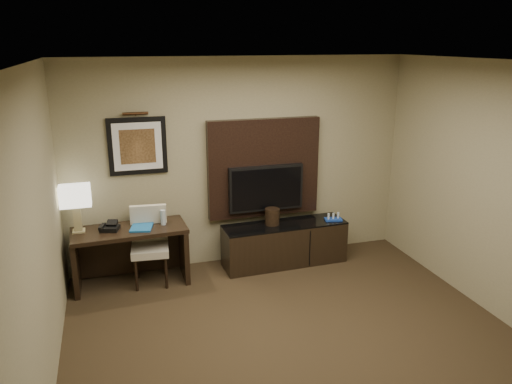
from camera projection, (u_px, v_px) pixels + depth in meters
name	position (u px, v px, depth m)	size (l,w,h in m)	color
floor	(312.00, 365.00, 4.62)	(4.50, 5.00, 0.01)	#2E2214
ceiling	(323.00, 65.00, 3.83)	(4.50, 5.00, 0.01)	silver
wall_back	(241.00, 162.00, 6.52)	(4.50, 0.01, 2.70)	gray
wall_left	(30.00, 261.00, 3.61)	(0.01, 5.00, 2.70)	gray
desk	(131.00, 256.00, 6.08)	(1.34, 0.58, 0.72)	black
credenza	(284.00, 244.00, 6.65)	(1.64, 0.46, 0.57)	black
tv_wall_panel	(264.00, 168.00, 6.57)	(1.50, 0.12, 1.30)	black
tv	(266.00, 188.00, 6.55)	(1.00, 0.08, 0.60)	black
artwork	(137.00, 146.00, 6.05)	(0.70, 0.04, 0.70)	black
picture_light	(135.00, 114.00, 5.90)	(0.04, 0.04, 0.30)	#3C2313
desk_chair	(150.00, 249.00, 6.05)	(0.44, 0.51, 0.92)	beige
table_lamp	(77.00, 210.00, 5.79)	(0.34, 0.19, 0.55)	tan
desk_phone	(110.00, 226.00, 5.91)	(0.20, 0.18, 0.10)	black
blue_folder	(142.00, 227.00, 6.00)	(0.25, 0.33, 0.02)	#185C9D
book	(136.00, 221.00, 5.92)	(0.16, 0.02, 0.22)	tan
water_bottle	(163.00, 217.00, 6.07)	(0.06, 0.06, 0.19)	#ACBEC3
ice_bucket	(272.00, 217.00, 6.52)	(0.19, 0.19, 0.21)	black
minibar_tray	(333.00, 217.00, 6.69)	(0.23, 0.14, 0.08)	#193FA6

